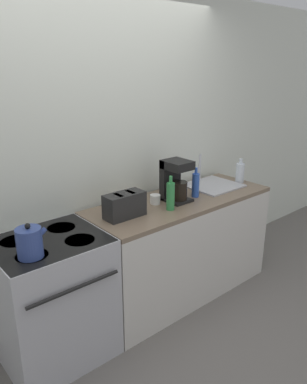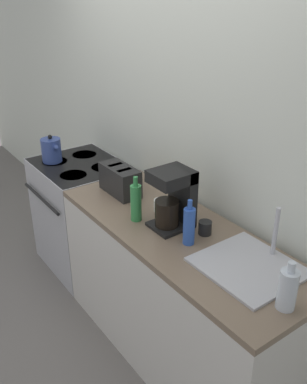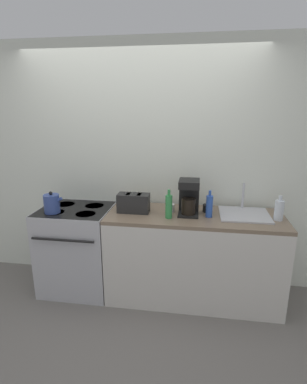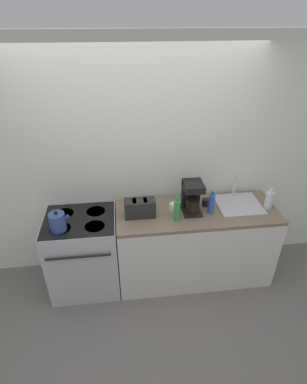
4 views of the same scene
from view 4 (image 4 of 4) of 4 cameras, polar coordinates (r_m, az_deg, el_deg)
The scene contains 13 objects.
ground_plane at distance 3.51m, azimuth -1.79°, elevation -19.62°, with size 12.00×12.00×0.00m, color slate.
wall_back at distance 3.24m, azimuth -3.30°, elevation 5.05°, with size 8.00×0.05×2.60m.
stove at distance 3.42m, azimuth -13.08°, elevation -11.13°, with size 0.73×0.66×0.91m.
counter_block at distance 3.49m, azimuth 7.79°, elevation -9.75°, with size 1.72×0.63×0.91m.
kettle at distance 3.01m, azimuth -17.78°, elevation -5.42°, with size 0.19×0.15×0.22m.
toaster at distance 3.06m, azimuth -2.58°, elevation -3.06°, with size 0.31×0.15×0.19m.
coffee_maker at distance 3.11m, azimuth 7.35°, elevation -0.79°, with size 0.20×0.23×0.35m.
sink_tray at distance 3.40m, azimuth 15.87°, elevation -2.12°, with size 0.47×0.44×0.28m.
bottle_green at distance 2.99m, azimuth 4.51°, elevation -3.47°, with size 0.07×0.07×0.28m.
bottle_blue at distance 3.15m, azimuth 10.97°, elevation -2.16°, with size 0.06×0.06×0.26m.
bottle_clear at distance 3.40m, azimuth 21.18°, elevation -1.40°, with size 0.08×0.08×0.24m.
cup_white at distance 3.18m, azimuth 3.80°, elevation -2.79°, with size 0.09×0.09×0.08m.
cup_black at distance 3.29m, azimuth 9.85°, elevation -1.93°, with size 0.07×0.07×0.08m.
Camera 4 is at (-0.16, -2.22, 2.72)m, focal length 28.00 mm.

